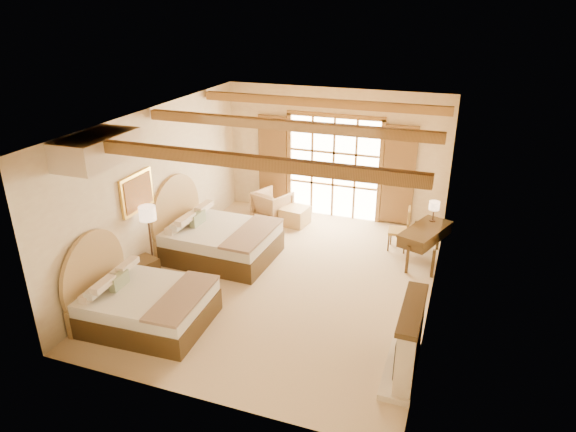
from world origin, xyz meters
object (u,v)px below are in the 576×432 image
at_px(bed_near, 139,300).
at_px(armchair, 272,205).
at_px(desk, 424,243).
at_px(nightstand, 145,272).
at_px(bed_far, 213,237).

xyz_separation_m(bed_near, armchair, (0.53, 4.89, -0.04)).
relative_size(bed_near, desk, 1.40).
bearing_deg(nightstand, desk, 48.00).
bearing_deg(bed_near, bed_far, 86.06).
bearing_deg(bed_far, nightstand, -112.57).
xyz_separation_m(bed_near, bed_far, (0.06, 2.61, 0.04)).
xyz_separation_m(bed_far, nightstand, (-0.69, -1.52, -0.18)).
distance_m(bed_near, nightstand, 1.26).
bearing_deg(nightstand, bed_far, 84.02).
relative_size(bed_near, bed_far, 0.92).
height_order(nightstand, armchair, armchair).
distance_m(bed_far, nightstand, 1.68).
xyz_separation_m(armchair, desk, (3.79, -1.00, 0.03)).
bearing_deg(armchair, nightstand, 94.94).
height_order(bed_far, desk, bed_far).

